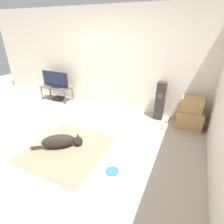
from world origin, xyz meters
TOP-DOWN VIEW (x-y plane):
  - ground_plane at (0.00, 0.00)m, footprint 12.00×12.00m
  - wall_back at (0.00, 2.10)m, footprint 8.00×0.06m
  - area_rug at (0.17, -0.09)m, footprint 1.42×1.45m
  - dog at (0.06, -0.10)m, footprint 0.80×0.62m
  - frisbee at (1.19, -0.25)m, footprint 0.21×0.21m
  - cardboard_box_lower at (2.18, 1.75)m, footprint 0.55×0.40m
  - cardboard_box_upper at (2.17, 1.76)m, footprint 0.44×0.32m
  - floor_speaker at (1.47, 1.87)m, footprint 0.20×0.21m
  - tv_stand at (-1.63, 1.75)m, footprint 0.96×0.41m
  - tv at (-1.63, 1.75)m, footprint 0.91×0.20m
  - tennis_ball_by_boxes at (1.70, 1.74)m, footprint 0.07×0.07m
  - tennis_ball_near_speaker at (1.66, 1.40)m, footprint 0.07×0.07m
  - game_console at (-1.63, 1.78)m, footprint 0.29×0.26m

SIDE VIEW (x-z plane):
  - ground_plane at x=0.00m, z-range 0.00..0.00m
  - area_rug at x=0.17m, z-range 0.00..0.01m
  - frisbee at x=1.19m, z-range 0.00..0.03m
  - tennis_ball_by_boxes at x=1.70m, z-range 0.00..0.07m
  - tennis_ball_near_speaker at x=1.66m, z-range 0.00..0.07m
  - game_console at x=-1.63m, z-range 0.00..0.09m
  - dog at x=0.06m, z-range 0.00..0.28m
  - cardboard_box_lower at x=2.18m, z-range 0.00..0.39m
  - tv_stand at x=-1.63m, z-range 0.16..0.58m
  - floor_speaker at x=1.47m, z-range 0.00..0.94m
  - cardboard_box_upper at x=2.17m, z-range 0.39..0.70m
  - tv at x=-1.63m, z-range 0.42..0.89m
  - wall_back at x=0.00m, z-range 0.00..2.55m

